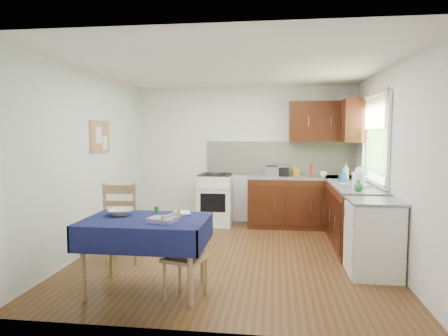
# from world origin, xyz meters

# --- Properties ---
(floor) EXTENTS (4.20, 4.20, 0.00)m
(floor) POSITION_xyz_m (0.00, 0.00, 0.00)
(floor) COLOR #483113
(floor) RESTS_ON ground
(ceiling) EXTENTS (4.00, 4.20, 0.02)m
(ceiling) POSITION_xyz_m (0.00, 0.00, 2.50)
(ceiling) COLOR white
(ceiling) RESTS_ON wall_back
(wall_back) EXTENTS (4.00, 0.02, 2.50)m
(wall_back) POSITION_xyz_m (0.00, 2.10, 1.25)
(wall_back) COLOR silver
(wall_back) RESTS_ON ground
(wall_front) EXTENTS (4.00, 0.02, 2.50)m
(wall_front) POSITION_xyz_m (0.00, -2.10, 1.25)
(wall_front) COLOR silver
(wall_front) RESTS_ON ground
(wall_left) EXTENTS (0.02, 4.20, 2.50)m
(wall_left) POSITION_xyz_m (-2.00, 0.00, 1.25)
(wall_left) COLOR silver
(wall_left) RESTS_ON ground
(wall_right) EXTENTS (0.02, 4.20, 2.50)m
(wall_right) POSITION_xyz_m (2.00, 0.00, 1.25)
(wall_right) COLOR silver
(wall_right) RESTS_ON ground
(base_cabinets) EXTENTS (1.90, 2.30, 0.86)m
(base_cabinets) POSITION_xyz_m (1.36, 1.26, 0.43)
(base_cabinets) COLOR black
(base_cabinets) RESTS_ON ground
(worktop_back) EXTENTS (1.90, 0.60, 0.04)m
(worktop_back) POSITION_xyz_m (1.05, 1.80, 0.88)
(worktop_back) COLOR slate
(worktop_back) RESTS_ON base_cabinets
(worktop_right) EXTENTS (0.60, 1.70, 0.04)m
(worktop_right) POSITION_xyz_m (1.70, 0.65, 0.88)
(worktop_right) COLOR slate
(worktop_right) RESTS_ON base_cabinets
(worktop_corner) EXTENTS (0.60, 0.60, 0.04)m
(worktop_corner) POSITION_xyz_m (1.70, 1.80, 0.88)
(worktop_corner) COLOR slate
(worktop_corner) RESTS_ON base_cabinets
(splashback) EXTENTS (2.70, 0.02, 0.60)m
(splashback) POSITION_xyz_m (0.65, 2.08, 1.20)
(splashback) COLOR white
(splashback) RESTS_ON wall_back
(upper_cabinets) EXTENTS (1.20, 0.85, 0.70)m
(upper_cabinets) POSITION_xyz_m (1.52, 1.80, 1.85)
(upper_cabinets) COLOR black
(upper_cabinets) RESTS_ON wall_back
(stove) EXTENTS (0.60, 0.61, 0.92)m
(stove) POSITION_xyz_m (-0.50, 1.80, 0.46)
(stove) COLOR white
(stove) RESTS_ON ground
(window) EXTENTS (0.04, 1.48, 1.26)m
(window) POSITION_xyz_m (1.97, 0.70, 1.65)
(window) COLOR #2F5021
(window) RESTS_ON wall_right
(fridge) EXTENTS (0.58, 0.60, 0.89)m
(fridge) POSITION_xyz_m (1.70, -0.55, 0.44)
(fridge) COLOR white
(fridge) RESTS_ON ground
(corkboard) EXTENTS (0.04, 0.62, 0.47)m
(corkboard) POSITION_xyz_m (-1.97, 0.30, 1.60)
(corkboard) COLOR #A27851
(corkboard) RESTS_ON wall_left
(dining_table) EXTENTS (1.27, 0.86, 0.77)m
(dining_table) POSITION_xyz_m (-0.76, -1.32, 0.66)
(dining_table) COLOR #101043
(dining_table) RESTS_ON ground
(chair_far) EXTENTS (0.50, 0.50, 1.04)m
(chair_far) POSITION_xyz_m (-1.34, -0.45, 0.55)
(chair_far) COLOR #A27851
(chair_far) RESTS_ON ground
(chair_near) EXTENTS (0.47, 0.47, 0.86)m
(chair_near) POSITION_xyz_m (-0.36, -1.42, 0.45)
(chair_near) COLOR #A27851
(chair_near) RESTS_ON ground
(toaster) EXTENTS (0.25, 0.15, 0.19)m
(toaster) POSITION_xyz_m (0.50, 1.70, 0.99)
(toaster) COLOR #AEAEB2
(toaster) RESTS_ON worktop_back
(sandwich_press) EXTENTS (0.33, 0.28, 0.19)m
(sandwich_press) POSITION_xyz_m (0.63, 1.84, 0.99)
(sandwich_press) COLOR black
(sandwich_press) RESTS_ON worktop_back
(sauce_bottle) EXTENTS (0.05, 0.05, 0.24)m
(sauce_bottle) POSITION_xyz_m (1.17, 1.65, 1.02)
(sauce_bottle) COLOR red
(sauce_bottle) RESTS_ON worktop_back
(yellow_packet) EXTENTS (0.11, 0.08, 0.15)m
(yellow_packet) POSITION_xyz_m (0.94, 1.97, 0.97)
(yellow_packet) COLOR gold
(yellow_packet) RESTS_ON worktop_back
(dish_rack) EXTENTS (0.40, 0.30, 0.19)m
(dish_rack) POSITION_xyz_m (1.70, 0.60, 0.92)
(dish_rack) COLOR gray
(dish_rack) RESTS_ON worktop_right
(kettle) EXTENTS (0.18, 0.18, 0.30)m
(kettle) POSITION_xyz_m (1.68, 0.29, 1.03)
(kettle) COLOR white
(kettle) RESTS_ON worktop_right
(cup) EXTENTS (0.16, 0.16, 0.10)m
(cup) POSITION_xyz_m (1.39, 1.70, 0.95)
(cup) COLOR white
(cup) RESTS_ON worktop_back
(soap_bottle_a) EXTENTS (0.12, 0.12, 0.27)m
(soap_bottle_a) POSITION_xyz_m (1.69, 1.33, 1.04)
(soap_bottle_a) COLOR white
(soap_bottle_a) RESTS_ON worktop_right
(soap_bottle_b) EXTENTS (0.11, 0.11, 0.18)m
(soap_bottle_b) POSITION_xyz_m (1.61, 1.15, 0.99)
(soap_bottle_b) COLOR #1B5BA2
(soap_bottle_b) RESTS_ON worktop_right
(soap_bottle_c) EXTENTS (0.16, 0.16, 0.15)m
(soap_bottle_c) POSITION_xyz_m (1.63, 0.06, 0.97)
(soap_bottle_c) COLOR #227D30
(soap_bottle_c) RESTS_ON worktop_right
(plate_bowl) EXTENTS (0.33, 0.33, 0.07)m
(plate_bowl) POSITION_xyz_m (-1.08, -1.18, 0.80)
(plate_bowl) COLOR beige
(plate_bowl) RESTS_ON dining_table
(book) EXTENTS (0.22, 0.26, 0.02)m
(book) POSITION_xyz_m (-0.52, -1.04, 0.78)
(book) COLOR white
(book) RESTS_ON dining_table
(spice_jar) EXTENTS (0.05, 0.05, 0.10)m
(spice_jar) POSITION_xyz_m (-0.69, -1.14, 0.82)
(spice_jar) COLOR green
(spice_jar) RESTS_ON dining_table
(tea_towel) EXTENTS (0.29, 0.25, 0.05)m
(tea_towel) POSITION_xyz_m (-0.54, -1.46, 0.79)
(tea_towel) COLOR navy
(tea_towel) RESTS_ON dining_table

